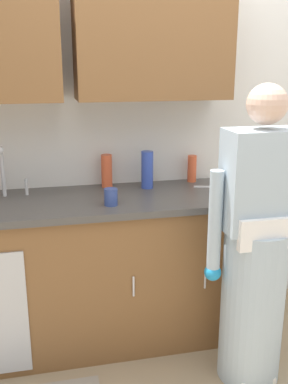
{
  "coord_description": "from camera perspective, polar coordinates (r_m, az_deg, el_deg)",
  "views": [
    {
      "loc": [
        -0.71,
        -1.85,
        1.71
      ],
      "look_at": [
        -0.17,
        0.55,
        1.0
      ],
      "focal_mm": 41.9,
      "sensor_mm": 36.0,
      "label": 1
    }
  ],
  "objects": [
    {
      "name": "bottle_soap",
      "position": [
        2.84,
        0.41,
        2.85
      ],
      "size": [
        0.08,
        0.08,
        0.24
      ],
      "primitive_type": "cylinder",
      "color": "#334CB2",
      "rests_on": "countertop"
    },
    {
      "name": "person_at_sink",
      "position": [
        2.47,
        13.99,
        -8.7
      ],
      "size": [
        0.55,
        0.34,
        1.62
      ],
      "color": "white",
      "rests_on": "ground"
    },
    {
      "name": "knife_on_counter",
      "position": [
        2.91,
        8.71,
        0.64
      ],
      "size": [
        0.24,
        0.1,
        0.01
      ],
      "primitive_type": "cube",
      "rotation": [
        0.0,
        0.0,
        5.97
      ],
      "color": "silver",
      "rests_on": "countertop"
    },
    {
      "name": "bottle_water_tall",
      "position": [
        3.02,
        6.13,
        2.98
      ],
      "size": [
        0.06,
        0.06,
        0.18
      ],
      "primitive_type": "cylinder",
      "color": "#E05933",
      "rests_on": "countertop"
    },
    {
      "name": "bottle_dish_liquid",
      "position": [
        2.87,
        -4.77,
        2.69
      ],
      "size": [
        0.07,
        0.07,
        0.21
      ],
      "primitive_type": "cylinder",
      "color": "#E05933",
      "rests_on": "countertop"
    },
    {
      "name": "countertop",
      "position": [
        2.67,
        -8.72,
        -1.28
      ],
      "size": [
        1.96,
        0.66,
        0.04
      ],
      "primitive_type": "cube",
      "color": "#474442",
      "rests_on": "counter_cabinet"
    },
    {
      "name": "cup_by_sink",
      "position": [
        2.51,
        -4.24,
        -0.63
      ],
      "size": [
        0.08,
        0.08,
        0.1
      ],
      "primitive_type": "cylinder",
      "color": "#33478C",
      "rests_on": "countertop"
    },
    {
      "name": "kitchen_wall_with_uppers",
      "position": [
        2.91,
        -1.36,
        11.47
      ],
      "size": [
        4.8,
        0.44,
        2.7
      ],
      "color": "silver",
      "rests_on": "ground"
    },
    {
      "name": "counter_cabinet",
      "position": [
        2.84,
        -8.38,
        -10.37
      ],
      "size": [
        1.9,
        0.62,
        0.9
      ],
      "color": "brown",
      "rests_on": "ground"
    },
    {
      "name": "sink",
      "position": [
        2.68,
        -16.65,
        -1.6
      ],
      "size": [
        0.5,
        0.36,
        0.35
      ],
      "color": "#B7BABF",
      "rests_on": "counter_cabinet"
    }
  ]
}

